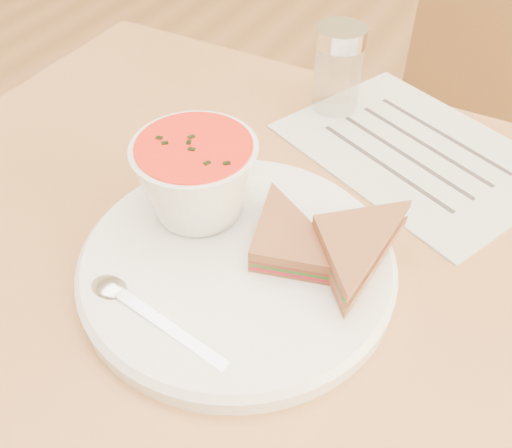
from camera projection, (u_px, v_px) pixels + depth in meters
The scene contains 9 objects.
dining_table at pixel (290, 436), 0.83m from camera, with size 1.00×0.70×0.75m, color #9C6930, non-canonical shape.
chair_far at pixel (484, 178), 1.08m from camera, with size 0.43×0.43×0.97m, color brown, non-canonical shape.
plate at pixel (237, 264), 0.55m from camera, with size 0.31×0.31×0.02m, color white, non-canonical shape.
soup_bowl at pixel (197, 182), 0.56m from camera, with size 0.12×0.12×0.09m, color white, non-canonical shape.
sandwich_half_a at pixel (248, 265), 0.52m from camera, with size 0.10×0.10×0.03m, color #9D5D37, non-canonical shape.
sandwich_half_b at pixel (312, 227), 0.54m from camera, with size 0.10×0.10×0.03m, color #9D5D37, non-canonical shape.
spoon at pixel (152, 317), 0.49m from camera, with size 0.18×0.04×0.01m, color silver, non-canonical shape.
paper_menu at pixel (415, 151), 0.69m from camera, with size 0.30×0.22×0.00m, color silver, non-canonical shape.
condiment_shaker at pixel (338, 70), 0.73m from camera, with size 0.06×0.06×0.11m, color silver, non-canonical shape.
Camera 1 is at (0.14, -0.35, 1.17)m, focal length 40.00 mm.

